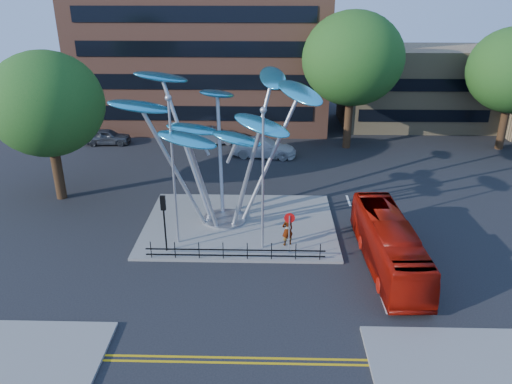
{
  "coord_description": "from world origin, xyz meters",
  "views": [
    {
      "loc": [
        0.78,
        -22.29,
        14.67
      ],
      "look_at": [
        0.1,
        4.0,
        3.21
      ],
      "focal_mm": 35.0,
      "sensor_mm": 36.0,
      "label": 1
    }
  ],
  "objects_px": {
    "street_lamp_left": "(173,159)",
    "street_lamp_right": "(263,168)",
    "parked_car_mid": "(213,136)",
    "pedestrian": "(287,230)",
    "parked_car_right": "(264,147)",
    "parked_car_left": "(107,137)",
    "no_entry_sign_island": "(289,226)",
    "tree_right": "(353,59)",
    "traffic_light_island": "(164,212)",
    "red_bus": "(389,244)",
    "tree_left": "(46,104)",
    "leaf_sculpture": "(221,118)"
  },
  "relations": [
    {
      "from": "parked_car_left",
      "to": "pedestrian",
      "type": "bearing_deg",
      "value": -142.19
    },
    {
      "from": "leaf_sculpture",
      "to": "no_entry_sign_island",
      "type": "bearing_deg",
      "value": -45.67
    },
    {
      "from": "red_bus",
      "to": "parked_car_right",
      "type": "distance_m",
      "value": 19.22
    },
    {
      "from": "tree_right",
      "to": "leaf_sculpture",
      "type": "distance_m",
      "value": 18.37
    },
    {
      "from": "red_bus",
      "to": "parked_car_left",
      "type": "height_order",
      "value": "red_bus"
    },
    {
      "from": "parked_car_left",
      "to": "tree_right",
      "type": "bearing_deg",
      "value": -93.82
    },
    {
      "from": "tree_left",
      "to": "no_entry_sign_island",
      "type": "distance_m",
      "value": 18.35
    },
    {
      "from": "street_lamp_left",
      "to": "traffic_light_island",
      "type": "height_order",
      "value": "street_lamp_left"
    },
    {
      "from": "leaf_sculpture",
      "to": "street_lamp_left",
      "type": "bearing_deg",
      "value": -127.4
    },
    {
      "from": "street_lamp_right",
      "to": "traffic_light_island",
      "type": "bearing_deg",
      "value": -174.81
    },
    {
      "from": "pedestrian",
      "to": "parked_car_right",
      "type": "distance_m",
      "value": 16.07
    },
    {
      "from": "tree_right",
      "to": "leaf_sculpture",
      "type": "xyz_separation_m",
      "value": [
        -10.07,
        -15.32,
        -1.16
      ]
    },
    {
      "from": "leaf_sculpture",
      "to": "street_lamp_left",
      "type": "xyz_separation_m",
      "value": [
        -2.43,
        -3.18,
        -1.52
      ]
    },
    {
      "from": "traffic_light_island",
      "to": "parked_car_left",
      "type": "relative_size",
      "value": 0.79
    },
    {
      "from": "street_lamp_left",
      "to": "no_entry_sign_island",
      "type": "distance_m",
      "value": 7.47
    },
    {
      "from": "tree_left",
      "to": "parked_car_mid",
      "type": "xyz_separation_m",
      "value": [
        9.57,
        12.76,
        -6.01
      ]
    },
    {
      "from": "no_entry_sign_island",
      "to": "red_bus",
      "type": "height_order",
      "value": "red_bus"
    },
    {
      "from": "street_lamp_right",
      "to": "parked_car_left",
      "type": "bearing_deg",
      "value": 127.61
    },
    {
      "from": "parked_car_right",
      "to": "tree_left",
      "type": "bearing_deg",
      "value": 129.81
    },
    {
      "from": "street_lamp_right",
      "to": "no_entry_sign_island",
      "type": "xyz_separation_m",
      "value": [
        1.5,
        -0.48,
        -3.28
      ]
    },
    {
      "from": "no_entry_sign_island",
      "to": "parked_car_right",
      "type": "distance_m",
      "value": 16.93
    },
    {
      "from": "tree_right",
      "to": "tree_left",
      "type": "distance_m",
      "value": 25.09
    },
    {
      "from": "leaf_sculpture",
      "to": "parked_car_right",
      "type": "relative_size",
      "value": 2.23
    },
    {
      "from": "parked_car_left",
      "to": "parked_car_mid",
      "type": "distance_m",
      "value": 9.99
    },
    {
      "from": "street_lamp_right",
      "to": "parked_car_right",
      "type": "xyz_separation_m",
      "value": [
        -0.13,
        16.34,
        -4.27
      ]
    },
    {
      "from": "leaf_sculpture",
      "to": "street_lamp_left",
      "type": "height_order",
      "value": "leaf_sculpture"
    },
    {
      "from": "leaf_sculpture",
      "to": "no_entry_sign_island",
      "type": "relative_size",
      "value": 5.19
    },
    {
      "from": "parked_car_left",
      "to": "leaf_sculpture",
      "type": "bearing_deg",
      "value": -144.68
    },
    {
      "from": "tree_left",
      "to": "pedestrian",
      "type": "height_order",
      "value": "tree_left"
    },
    {
      "from": "tree_right",
      "to": "tree_left",
      "type": "height_order",
      "value": "tree_right"
    },
    {
      "from": "tree_left",
      "to": "red_bus",
      "type": "distance_m",
      "value": 23.63
    },
    {
      "from": "street_lamp_left",
      "to": "street_lamp_right",
      "type": "distance_m",
      "value": 5.03
    },
    {
      "from": "parked_car_left",
      "to": "parked_car_mid",
      "type": "relative_size",
      "value": 0.91
    },
    {
      "from": "leaf_sculpture",
      "to": "traffic_light_island",
      "type": "xyz_separation_m",
      "value": [
        -2.93,
        -4.18,
        -4.26
      ]
    },
    {
      "from": "tree_right",
      "to": "parked_car_right",
      "type": "relative_size",
      "value": 2.12
    },
    {
      "from": "parked_car_right",
      "to": "no_entry_sign_island",
      "type": "bearing_deg",
      "value": -167.67
    },
    {
      "from": "no_entry_sign_island",
      "to": "parked_car_right",
      "type": "height_order",
      "value": "no_entry_sign_island"
    },
    {
      "from": "parked_car_mid",
      "to": "street_lamp_right",
      "type": "bearing_deg",
      "value": -175.45
    },
    {
      "from": "leaf_sculpture",
      "to": "red_bus",
      "type": "relative_size",
      "value": 1.33
    },
    {
      "from": "red_bus",
      "to": "parked_car_left",
      "type": "bearing_deg",
      "value": 133.9
    },
    {
      "from": "street_lamp_left",
      "to": "parked_car_mid",
      "type": "distance_m",
      "value": 19.79
    },
    {
      "from": "no_entry_sign_island",
      "to": "parked_car_right",
      "type": "relative_size",
      "value": 0.43
    },
    {
      "from": "no_entry_sign_island",
      "to": "pedestrian",
      "type": "height_order",
      "value": "no_entry_sign_island"
    },
    {
      "from": "parked_car_mid",
      "to": "parked_car_left",
      "type": "bearing_deg",
      "value": 82.83
    },
    {
      "from": "red_bus",
      "to": "pedestrian",
      "type": "height_order",
      "value": "red_bus"
    },
    {
      "from": "street_lamp_left",
      "to": "parked_car_mid",
      "type": "height_order",
      "value": "street_lamp_left"
    },
    {
      "from": "street_lamp_right",
      "to": "parked_car_left",
      "type": "distance_m",
      "value": 24.82
    },
    {
      "from": "no_entry_sign_island",
      "to": "parked_car_mid",
      "type": "xyz_separation_m",
      "value": [
        -6.43,
        20.24,
        -1.03
      ]
    },
    {
      "from": "pedestrian",
      "to": "parked_car_right",
      "type": "height_order",
      "value": "pedestrian"
    },
    {
      "from": "tree_right",
      "to": "traffic_light_island",
      "type": "bearing_deg",
      "value": -123.69
    }
  ]
}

